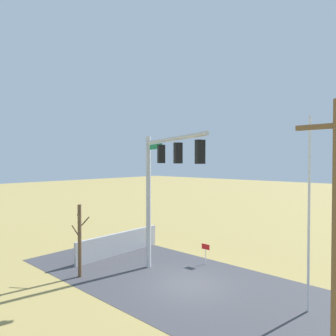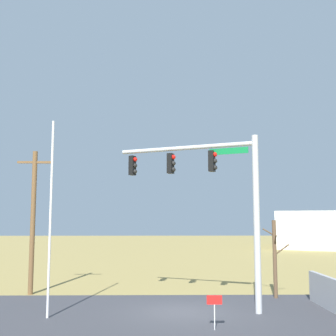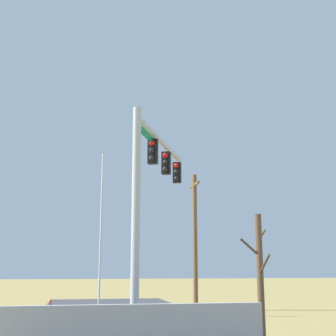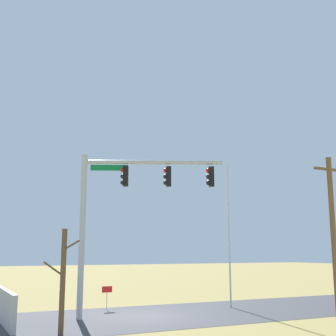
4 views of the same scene
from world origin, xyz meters
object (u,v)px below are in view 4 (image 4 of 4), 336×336
signal_mast (123,201)px  flagpole (229,233)px  utility_pole (333,232)px  open_sign (107,292)px  bare_tree (63,279)px

signal_mast → flagpole: bearing=-168.1°
utility_pole → open_sign: bearing=-40.0°
flagpole → bare_tree: size_ratio=2.08×
flagpole → open_sign: size_ratio=6.63×
signal_mast → open_sign: 5.67m
open_sign → bare_tree: bearing=58.0°
utility_pole → bare_tree: bearing=-5.6°
utility_pole → bare_tree: size_ratio=1.96×
flagpole → utility_pole: 5.93m
signal_mast → bare_tree: signal_mast is taller
utility_pole → bare_tree: utility_pole is taller
bare_tree → open_sign: (-3.86, -6.17, -1.10)m
signal_mast → bare_tree: 5.50m
flagpole → utility_pole: (-2.32, 5.46, -0.07)m
flagpole → utility_pole: size_ratio=1.06×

